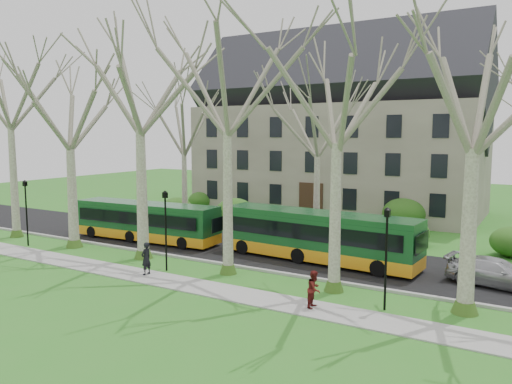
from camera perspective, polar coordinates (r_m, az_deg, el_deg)
ground at (r=25.44m, az=1.82°, el=-10.29°), size 120.00×120.00×0.00m
sidewalk at (r=23.37m, az=-1.20°, el=-11.77°), size 70.00×2.00×0.06m
road at (r=30.20m, az=6.89°, el=-7.55°), size 80.00×8.00×0.06m
curb at (r=26.69m, az=3.39°, el=-9.33°), size 80.00×0.25×0.14m
building at (r=48.67m, az=9.34°, el=7.35°), size 26.50×12.20×16.00m
tree_row_verge at (r=24.60m, az=2.22°, el=5.68°), size 49.00×7.00×14.00m
tree_row_far at (r=34.89m, az=8.66°, el=4.26°), size 33.00×7.00×12.00m
lamp_row at (r=23.96m, az=0.68°, el=-5.01°), size 36.22×0.22×4.30m
hedges at (r=39.47m, az=5.67°, el=-2.72°), size 30.60×8.60×2.00m
bus_lead at (r=35.33m, az=-12.42°, el=-3.27°), size 10.94×2.81×2.71m
bus_follow at (r=29.24m, az=6.99°, el=-4.98°), size 12.00×3.26×2.96m
sedan at (r=27.10m, az=25.76°, el=-8.30°), size 4.87×2.58×1.34m
pedestrian_a at (r=27.00m, az=-12.45°, el=-7.43°), size 0.43×0.64×1.72m
pedestrian_b at (r=21.74m, az=6.68°, el=-10.95°), size 0.63×0.80×1.60m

